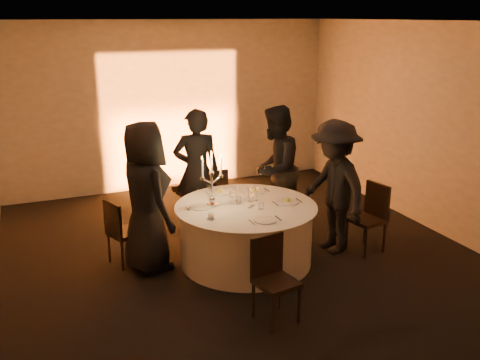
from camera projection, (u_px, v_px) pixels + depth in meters
name	position (u px, v px, depth m)	size (l,w,h in m)	color
floor	(246.00, 261.00, 6.96)	(7.00, 7.00, 0.00)	black
ceiling	(247.00, 21.00, 6.07)	(7.00, 7.00, 0.00)	silver
wall_back	(171.00, 106.00, 9.61)	(7.00, 7.00, 0.00)	#ABA69F
wall_front	(458.00, 271.00, 3.42)	(7.00, 7.00, 0.00)	#ABA69F
wall_right	(440.00, 130.00, 7.60)	(7.00, 7.00, 0.00)	#ABA69F
uplighter_fixture	(178.00, 187.00, 9.77)	(0.25, 0.12, 0.10)	black
banquet_table	(246.00, 234.00, 6.85)	(1.80, 1.80, 0.77)	black
chair_left	(121.00, 229.00, 6.74)	(0.49, 0.49, 0.86)	black
chair_back_left	(213.00, 194.00, 7.99)	(0.40, 0.40, 0.89)	black
chair_back_right	(272.00, 189.00, 8.29)	(0.53, 0.53, 0.86)	black
chair_right	(371.00, 214.00, 7.15)	(0.48, 0.48, 0.93)	black
chair_front	(272.00, 274.00, 5.53)	(0.46, 0.46, 0.90)	black
guest_left	(146.00, 197.00, 6.51)	(0.92, 0.60, 1.88)	black
guest_back_left	(197.00, 171.00, 7.69)	(0.67, 0.44, 1.83)	black
guest_back_right	(275.00, 169.00, 7.77)	(0.90, 0.70, 1.85)	black
guest_right	(334.00, 187.00, 7.05)	(1.16, 0.67, 1.79)	black
plate_left	(200.00, 207.00, 6.67)	(0.36, 0.28, 0.01)	white
plate_back_left	(220.00, 192.00, 7.22)	(0.36, 0.29, 0.08)	white
plate_back_right	(255.00, 190.00, 7.26)	(0.35, 0.29, 0.08)	white
plate_right	(287.00, 201.00, 6.84)	(0.36, 0.29, 0.08)	white
plate_front	(265.00, 220.00, 6.23)	(0.36, 0.27, 0.01)	white
coffee_cup	(211.00, 216.00, 6.30)	(0.11, 0.11, 0.07)	white
candelabra	(212.00, 187.00, 6.66)	(0.30, 0.14, 0.71)	silver
wine_glass_a	(256.00, 190.00, 6.87)	(0.07, 0.07, 0.19)	white
wine_glass_b	(237.00, 191.00, 6.86)	(0.07, 0.07, 0.19)	white
wine_glass_c	(250.00, 191.00, 6.84)	(0.07, 0.07, 0.19)	white
wine_glass_d	(250.00, 197.00, 6.61)	(0.07, 0.07, 0.19)	white
wine_glass_e	(253.00, 195.00, 6.68)	(0.07, 0.07, 0.19)	white
wine_glass_f	(210.00, 189.00, 6.91)	(0.07, 0.07, 0.19)	white
tumbler_a	(232.00, 194.00, 7.02)	(0.07, 0.07, 0.09)	white
tumbler_b	(239.00, 200.00, 6.78)	(0.07, 0.07, 0.09)	white
tumbler_c	(261.00, 206.00, 6.60)	(0.07, 0.07, 0.09)	white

